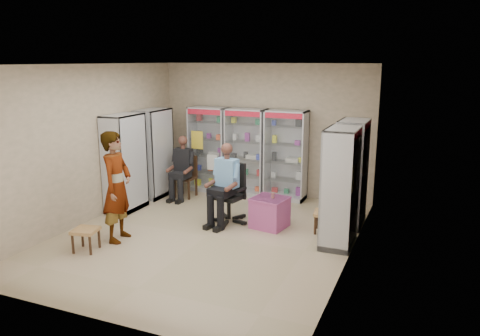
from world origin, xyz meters
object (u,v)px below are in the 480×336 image
at_px(standing_man, 117,187).
at_px(woven_stool_b, 86,240).
at_px(cabinet_left_near, 125,163).
at_px(cabinet_back_left, 209,149).
at_px(cabinet_left_far, 154,153).
at_px(wooden_chair, 185,177).
at_px(woven_stool_a, 325,222).
at_px(cabinet_right_near, 340,188).
at_px(cabinet_back_mid, 246,152).
at_px(office_chair, 229,193).
at_px(cabinet_back_right, 286,155).
at_px(seated_shopkeeper, 228,186).
at_px(pink_trunk, 270,212).
at_px(cabinet_right_far, 351,173).

bearing_deg(standing_man, woven_stool_b, 152.56).
bearing_deg(cabinet_left_near, standing_man, 31.66).
relative_size(cabinet_back_left, cabinet_left_far, 1.00).
xyz_separation_m(wooden_chair, woven_stool_a, (3.45, -1.02, -0.27)).
bearing_deg(cabinet_right_near, cabinet_back_mid, 49.16).
height_order(cabinet_left_near, wooden_chair, cabinet_left_near).
relative_size(cabinet_back_left, woven_stool_b, 5.26).
bearing_deg(cabinet_back_left, office_chair, -54.58).
xyz_separation_m(cabinet_back_right, cabinet_left_near, (-2.83, -2.03, 0.00)).
bearing_deg(wooden_chair, cabinet_back_mid, 31.31).
relative_size(cabinet_back_mid, seated_shopkeeper, 1.37).
height_order(cabinet_back_mid, cabinet_back_right, same).
distance_m(cabinet_back_mid, office_chair, 2.00).
relative_size(cabinet_back_mid, office_chair, 1.74).
distance_m(cabinet_back_left, woven_stool_a, 3.74).
height_order(cabinet_left_near, seated_shopkeeper, cabinet_left_near).
xyz_separation_m(cabinet_back_right, office_chair, (-0.54, -1.91, -0.42)).
distance_m(office_chair, seated_shopkeeper, 0.16).
relative_size(cabinet_left_far, woven_stool_a, 5.12).
height_order(wooden_chair, woven_stool_a, wooden_chair).
bearing_deg(cabinet_back_right, office_chair, -105.76).
relative_size(office_chair, seated_shopkeeper, 0.79).
xyz_separation_m(office_chair, standing_man, (-1.39, -1.57, 0.38)).
distance_m(cabinet_back_mid, wooden_chair, 1.50).
relative_size(cabinet_left_far, woven_stool_b, 5.26).
bearing_deg(cabinet_right_near, wooden_chair, 68.36).
relative_size(cabinet_back_right, cabinet_left_near, 1.00).
bearing_deg(standing_man, cabinet_right_near, -80.10).
bearing_deg(woven_stool_b, cabinet_back_mid, 73.88).
height_order(cabinet_back_right, standing_man, cabinet_back_right).
relative_size(pink_trunk, woven_stool_b, 1.56).
bearing_deg(cabinet_right_near, seated_shopkeeper, 82.97).
relative_size(woven_stool_b, standing_man, 0.20).
distance_m(cabinet_left_near, standing_man, 1.71).
bearing_deg(cabinet_right_far, wooden_chair, 83.96).
relative_size(cabinet_back_mid, woven_stool_b, 5.26).
xyz_separation_m(office_chair, woven_stool_b, (-1.60, -2.19, -0.39)).
bearing_deg(cabinet_right_far, pink_trunk, 119.17).
height_order(cabinet_back_left, cabinet_right_far, same).
distance_m(cabinet_left_near, office_chair, 2.33).
height_order(seated_shopkeeper, woven_stool_b, seated_shopkeeper).
height_order(cabinet_back_left, pink_trunk, cabinet_back_left).
relative_size(office_chair, standing_man, 0.60).
relative_size(cabinet_back_mid, cabinet_back_right, 1.00).
xyz_separation_m(cabinet_back_left, cabinet_right_near, (3.53, -2.23, 0.00)).
bearing_deg(office_chair, woven_stool_b, -115.11).
relative_size(seated_shopkeeper, woven_stool_b, 3.85).
bearing_deg(standing_man, cabinet_back_right, -38.51).
bearing_deg(cabinet_right_near, cabinet_right_far, 0.00).
bearing_deg(cabinet_left_far, cabinet_right_near, 73.75).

